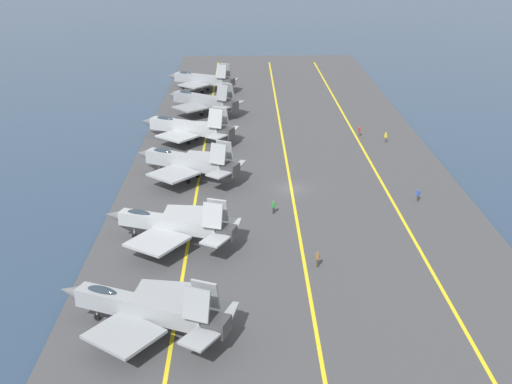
{
  "coord_description": "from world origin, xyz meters",
  "views": [
    {
      "loc": [
        -80.52,
        5.97,
        33.1
      ],
      "look_at": [
        -7.17,
        4.9,
        2.9
      ],
      "focal_mm": 45.0,
      "sensor_mm": 36.0,
      "label": 1
    }
  ],
  "objects": [
    {
      "name": "ground_plane",
      "position": [
        0.0,
        0.0,
        0.0
      ],
      "size": [
        2000.0,
        2000.0,
        0.0
      ],
      "primitive_type": "plane",
      "color": "navy"
    },
    {
      "name": "carrier_deck",
      "position": [
        0.0,
        0.0,
        0.2
      ],
      "size": [
        197.27,
        46.47,
        0.4
      ],
      "primitive_type": "cube",
      "color": "#424244",
      "rests_on": "ground"
    },
    {
      "name": "deck_stripe_foul_line",
      "position": [
        0.0,
        -12.78,
        0.4
      ],
      "size": [
        177.53,
        2.19,
        0.01
      ],
      "primitive_type": "cube",
      "rotation": [
        0.0,
        0.0,
        0.01
      ],
      "color": "yellow",
      "rests_on": "carrier_deck"
    },
    {
      "name": "deck_stripe_centerline",
      "position": [
        0.0,
        0.0,
        0.4
      ],
      "size": [
        177.54,
        0.36,
        0.01
      ],
      "primitive_type": "cube",
      "color": "yellow",
      "rests_on": "carrier_deck"
    },
    {
      "name": "deck_stripe_edge_line",
      "position": [
        0.0,
        12.78,
        0.4
      ],
      "size": [
        177.54,
        1.69,
        0.01
      ],
      "primitive_type": "cube",
      "rotation": [
        0.0,
        0.0,
        0.01
      ],
      "color": "yellow",
      "rests_on": "carrier_deck"
    },
    {
      "name": "parked_jet_second",
      "position": [
        -33.15,
        14.96,
        2.78
      ],
      "size": [
        12.23,
        16.56,
        5.95
      ],
      "color": "gray",
      "rests_on": "carrier_deck"
    },
    {
      "name": "parked_jet_third",
      "position": [
        -16.33,
        14.34,
        2.89
      ],
      "size": [
        13.1,
        15.81,
        5.98
      ],
      "color": "#9EA3A8",
      "rests_on": "carrier_deck"
    },
    {
      "name": "parked_jet_fourth",
      "position": [
        3.68,
        14.36,
        3.05
      ],
      "size": [
        13.29,
        16.16,
        6.29
      ],
      "color": "#93999E",
      "rests_on": "carrier_deck"
    },
    {
      "name": "parked_jet_fifth",
      "position": [
        21.12,
        15.83,
        2.87
      ],
      "size": [
        12.59,
        17.04,
        6.37
      ],
      "color": "#9EA3A8",
      "rests_on": "carrier_deck"
    },
    {
      "name": "parked_jet_sixth",
      "position": [
        38.23,
        14.46,
        3.05
      ],
      "size": [
        13.43,
        15.57,
        6.48
      ],
      "color": "gray",
      "rests_on": "carrier_deck"
    },
    {
      "name": "parked_jet_seventh",
      "position": [
        56.44,
        15.77,
        3.1
      ],
      "size": [
        12.41,
        15.93,
        6.4
      ],
      "color": "gray",
      "rests_on": "carrier_deck"
    },
    {
      "name": "crew_brown_vest",
      "position": [
        -21.75,
        -1.3,
        1.4
      ],
      "size": [
        0.38,
        0.45,
        1.82
      ],
      "color": "#383328",
      "rests_on": "carrier_deck"
    },
    {
      "name": "crew_green_vest",
      "position": [
        -8.09,
        2.73,
        1.34
      ],
      "size": [
        0.46,
        0.44,
        1.71
      ],
      "color": "#232328",
      "rests_on": "carrier_deck"
    },
    {
      "name": "crew_red_vest",
      "position": [
        23.54,
        -13.09,
        1.39
      ],
      "size": [
        0.4,
        0.29,
        1.81
      ],
      "color": "#4C473D",
      "rests_on": "carrier_deck"
    },
    {
      "name": "crew_yellow_vest",
      "position": [
        19.91,
        -16.82,
        1.4
      ],
      "size": [
        0.37,
        0.45,
        1.81
      ],
      "color": "#4C473D",
      "rests_on": "carrier_deck"
    },
    {
      "name": "crew_blue_vest",
      "position": [
        -4.53,
        -16.07,
        1.34
      ],
      "size": [
        0.46,
        0.45,
        1.72
      ],
      "color": "#383328",
      "rests_on": "carrier_deck"
    }
  ]
}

